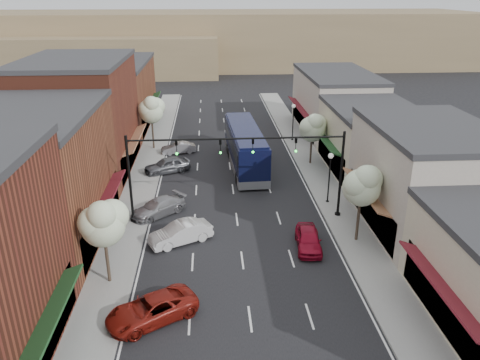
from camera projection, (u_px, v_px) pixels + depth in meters
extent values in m
plane|color=black|center=(245.00, 277.00, 29.26)|extent=(160.00, 160.00, 0.00)
cube|color=gray|center=(145.00, 173.00, 45.80)|extent=(2.80, 73.00, 0.15)
cube|color=gray|center=(314.00, 169.00, 46.83)|extent=(2.80, 73.00, 0.15)
cube|color=gray|center=(159.00, 172.00, 45.89)|extent=(0.25, 73.00, 0.17)
cube|color=gray|center=(300.00, 169.00, 46.75)|extent=(0.25, 73.00, 0.17)
cube|color=black|center=(31.00, 358.00, 20.64)|extent=(0.60, 11.90, 2.60)
cube|color=#1A411E|center=(44.00, 330.00, 20.12)|extent=(1.07, 9.80, 0.49)
cube|color=brown|center=(32.00, 180.00, 32.22)|extent=(9.00, 14.00, 9.00)
cube|color=#2D2D30|center=(20.00, 114.00, 30.45)|extent=(9.20, 14.10, 0.40)
cube|color=black|center=(98.00, 216.00, 33.58)|extent=(0.60, 11.90, 2.60)
cube|color=maroon|center=(107.00, 197.00, 33.06)|extent=(1.07, 9.80, 0.49)
cube|color=maroon|center=(81.00, 118.00, 44.87)|extent=(9.00, 14.00, 10.50)
cube|color=#2D2D30|center=(73.00, 60.00, 42.81)|extent=(9.20, 14.10, 0.40)
cube|color=black|center=(128.00, 153.00, 46.51)|extent=(0.60, 11.90, 2.60)
cube|color=#9C6846|center=(135.00, 139.00, 45.99)|extent=(1.07, 9.80, 0.49)
cube|color=brown|center=(113.00, 96.00, 60.13)|extent=(9.00, 18.00, 8.00)
cube|color=#2D2D30|center=(110.00, 63.00, 58.54)|extent=(9.20, 18.10, 0.40)
cube|color=black|center=(147.00, 114.00, 61.29)|extent=(0.60, 15.30, 2.60)
cube|color=#1A411E|center=(153.00, 102.00, 60.77)|extent=(1.07, 12.60, 0.49)
cube|color=black|center=(452.00, 310.00, 23.73)|extent=(0.60, 10.20, 2.60)
cube|color=maroon|center=(441.00, 286.00, 23.11)|extent=(1.07, 8.40, 0.49)
cube|color=#B4A79A|center=(426.00, 180.00, 34.23)|extent=(8.00, 12.00, 7.50)
cube|color=#2D2D30|center=(435.00, 128.00, 32.74)|extent=(8.20, 12.10, 0.40)
cube|color=black|center=(374.00, 208.00, 34.81)|extent=(0.60, 10.20, 2.60)
cube|color=#9C6846|center=(365.00, 190.00, 34.20)|extent=(1.07, 8.40, 0.49)
cube|color=beige|center=(372.00, 141.00, 45.60)|extent=(8.00, 12.00, 6.00)
cube|color=#2D2D30|center=(375.00, 109.00, 44.39)|extent=(8.20, 12.10, 0.40)
cube|color=black|center=(333.00, 155.00, 45.90)|extent=(0.60, 10.20, 2.60)
cube|color=#1A411E|center=(326.00, 141.00, 45.29)|extent=(1.07, 8.40, 0.49)
cube|color=#B4A79A|center=(335.00, 104.00, 58.34)|extent=(8.00, 16.00, 7.00)
cube|color=#2D2D30|center=(338.00, 74.00, 56.95)|extent=(8.20, 16.10, 0.40)
cube|color=black|center=(305.00, 119.00, 58.83)|extent=(0.60, 13.60, 2.60)
cube|color=maroon|center=(300.00, 107.00, 58.22)|extent=(1.07, 11.20, 0.49)
cube|color=#7A6647|center=(216.00, 39.00, 110.14)|extent=(120.00, 30.00, 12.00)
cube|color=#7A6647|center=(98.00, 55.00, 98.27)|extent=(50.00, 20.00, 8.00)
cylinder|color=black|center=(337.00, 215.00, 37.08)|extent=(0.44, 0.44, 0.30)
cylinder|color=black|center=(341.00, 175.00, 35.82)|extent=(0.20, 0.20, 7.00)
cylinder|color=black|center=(291.00, 138.00, 34.40)|extent=(8.00, 0.14, 0.14)
imported|color=black|center=(296.00, 145.00, 34.65)|extent=(0.18, 0.46, 1.10)
sphere|color=#19E533|center=(296.00, 151.00, 34.70)|extent=(0.18, 0.18, 0.18)
imported|color=black|center=(253.00, 146.00, 34.45)|extent=(0.18, 0.46, 1.10)
sphere|color=#19E533|center=(253.00, 152.00, 34.50)|extent=(0.18, 0.18, 0.18)
cylinder|color=black|center=(134.00, 221.00, 36.10)|extent=(0.44, 0.44, 0.30)
cylinder|color=black|center=(130.00, 181.00, 34.83)|extent=(0.20, 0.20, 7.00)
cylinder|color=black|center=(182.00, 140.00, 33.91)|extent=(8.00, 0.14, 0.14)
imported|color=black|center=(177.00, 148.00, 34.11)|extent=(0.18, 0.46, 1.10)
sphere|color=#19E533|center=(177.00, 154.00, 34.16)|extent=(0.18, 0.18, 0.18)
imported|color=black|center=(220.00, 147.00, 34.31)|extent=(0.18, 0.46, 1.10)
sphere|color=#19E533|center=(221.00, 153.00, 34.36)|extent=(0.18, 0.18, 0.18)
cylinder|color=#47382B|center=(358.00, 218.00, 32.76)|extent=(0.20, 0.20, 3.71)
sphere|color=beige|center=(362.00, 188.00, 31.88)|extent=(2.60, 2.60, 2.60)
sphere|color=beige|center=(368.00, 179.00, 32.02)|extent=(2.00, 2.00, 2.00)
sphere|color=beige|center=(358.00, 185.00, 31.45)|extent=(1.90, 1.90, 1.90)
sphere|color=beige|center=(367.00, 178.00, 31.08)|extent=(1.70, 1.70, 1.70)
cylinder|color=#47382B|center=(311.00, 149.00, 47.61)|extent=(0.20, 0.20, 3.33)
sphere|color=beige|center=(312.00, 129.00, 46.83)|extent=(2.60, 2.60, 2.60)
sphere|color=beige|center=(317.00, 124.00, 46.98)|extent=(2.00, 2.00, 2.00)
sphere|color=beige|center=(309.00, 127.00, 46.41)|extent=(1.90, 1.90, 1.90)
sphere|color=beige|center=(315.00, 122.00, 46.06)|extent=(1.70, 1.70, 1.70)
cylinder|color=#47382B|center=(107.00, 258.00, 28.08)|extent=(0.20, 0.20, 3.52)
sphere|color=beige|center=(103.00, 225.00, 27.25)|extent=(2.60, 2.60, 2.60)
sphere|color=beige|center=(112.00, 216.00, 27.39)|extent=(2.00, 2.00, 2.00)
sphere|color=beige|center=(94.00, 223.00, 26.83)|extent=(1.90, 1.90, 1.90)
sphere|color=beige|center=(101.00, 215.00, 26.46)|extent=(1.70, 1.70, 1.70)
cylinder|color=#47382B|center=(153.00, 133.00, 52.04)|extent=(0.20, 0.20, 3.84)
sphere|color=beige|center=(151.00, 112.00, 51.14)|extent=(2.60, 2.60, 2.60)
sphere|color=beige|center=(156.00, 107.00, 51.26)|extent=(2.00, 2.00, 2.00)
sphere|color=beige|center=(147.00, 109.00, 50.70)|extent=(1.90, 1.90, 1.90)
sphere|color=beige|center=(151.00, 104.00, 50.32)|extent=(1.70, 1.70, 1.70)
cylinder|color=black|center=(327.00, 202.00, 39.40)|extent=(0.28, 0.28, 0.20)
cylinder|color=black|center=(329.00, 181.00, 38.68)|extent=(0.12, 0.12, 4.00)
sphere|color=white|center=(331.00, 156.00, 37.84)|extent=(0.44, 0.44, 0.44)
cylinder|color=black|center=(292.00, 140.00, 55.57)|extent=(0.28, 0.28, 0.20)
cylinder|color=black|center=(293.00, 125.00, 54.85)|extent=(0.12, 0.12, 4.00)
sphere|color=white|center=(294.00, 106.00, 54.01)|extent=(0.44, 0.44, 0.44)
cube|color=black|center=(245.00, 146.00, 46.85)|extent=(3.56, 13.32, 3.40)
cube|color=#595B60|center=(245.00, 161.00, 47.43)|extent=(3.58, 13.34, 0.77)
cube|color=black|center=(245.00, 141.00, 46.66)|extent=(3.56, 12.27, 1.21)
cube|color=black|center=(245.00, 129.00, 46.19)|extent=(3.30, 12.78, 0.27)
cube|color=black|center=(255.00, 162.00, 40.56)|extent=(2.29, 0.20, 1.32)
cylinder|color=black|center=(238.00, 178.00, 43.06)|extent=(0.41, 1.16, 1.14)
cylinder|color=black|center=(265.00, 177.00, 43.34)|extent=(0.41, 1.16, 1.14)
cylinder|color=black|center=(228.00, 149.00, 51.14)|extent=(0.41, 1.16, 1.14)
cylinder|color=black|center=(252.00, 148.00, 51.42)|extent=(0.41, 1.16, 1.14)
cylinder|color=black|center=(230.00, 153.00, 49.72)|extent=(0.41, 1.16, 1.14)
cylinder|color=black|center=(254.00, 152.00, 50.01)|extent=(0.41, 1.16, 1.14)
imported|color=maroon|center=(308.00, 239.00, 32.33)|extent=(2.02, 4.23, 1.39)
imported|color=maroon|center=(152.00, 309.00, 25.24)|extent=(5.46, 4.51, 1.39)
imported|color=silver|center=(180.00, 233.00, 33.03)|extent=(4.75, 3.45, 1.49)
imported|color=#939297|center=(158.00, 207.00, 37.09)|extent=(4.76, 4.50, 1.35)
imported|color=#55575C|center=(167.00, 165.00, 45.74)|extent=(4.81, 3.45, 1.52)
imported|color=#A5A5AB|center=(178.00, 148.00, 51.20)|extent=(3.90, 2.05, 1.22)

